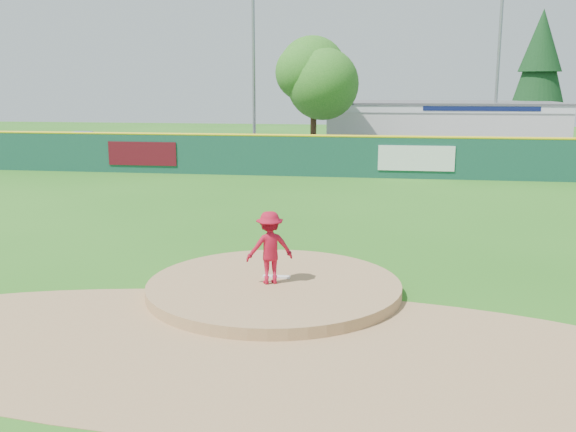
# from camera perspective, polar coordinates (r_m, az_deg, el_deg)

# --- Properties ---
(ground) EXTENTS (120.00, 120.00, 0.00)m
(ground) POSITION_cam_1_polar(r_m,az_deg,el_deg) (14.07, -1.24, -6.82)
(ground) COLOR #286B19
(ground) RESTS_ON ground
(pitchers_mound) EXTENTS (5.50, 5.50, 0.50)m
(pitchers_mound) POSITION_cam_1_polar(r_m,az_deg,el_deg) (14.07, -1.24, -6.82)
(pitchers_mound) COLOR #9E774C
(pitchers_mound) RESTS_ON ground
(pitching_rubber) EXTENTS (0.60, 0.15, 0.04)m
(pitching_rubber) POSITION_cam_1_polar(r_m,az_deg,el_deg) (14.27, -1.04, -5.42)
(pitching_rubber) COLOR white
(pitching_rubber) RESTS_ON pitchers_mound
(infield_dirt_arc) EXTENTS (15.40, 15.40, 0.01)m
(infield_dirt_arc) POSITION_cam_1_polar(r_m,az_deg,el_deg) (11.31, -3.92, -11.54)
(infield_dirt_arc) COLOR #9E774C
(infield_dirt_arc) RESTS_ON ground
(parking_lot) EXTENTS (44.00, 16.00, 0.02)m
(parking_lot) POSITION_cam_1_polar(r_m,az_deg,el_deg) (40.45, 5.40, 5.26)
(parking_lot) COLOR #38383A
(parking_lot) RESTS_ON ground
(pitcher) EXTENTS (1.16, 0.94, 1.57)m
(pitcher) POSITION_cam_1_polar(r_m,az_deg,el_deg) (13.70, -1.63, -2.82)
(pitcher) COLOR #A40E25
(pitcher) RESTS_ON pitchers_mound
(van) EXTENTS (5.58, 3.09, 1.48)m
(van) POSITION_cam_1_polar(r_m,az_deg,el_deg) (38.54, 2.60, 6.10)
(van) COLOR silver
(van) RESTS_ON parking_lot
(pool_building_grp) EXTENTS (15.20, 8.20, 3.31)m
(pool_building_grp) POSITION_cam_1_polar(r_m,az_deg,el_deg) (45.37, 13.48, 7.77)
(pool_building_grp) COLOR silver
(pool_building_grp) RESTS_ON ground
(fence_banners) EXTENTS (17.31, 0.04, 1.20)m
(fence_banners) POSITION_cam_1_polar(r_m,az_deg,el_deg) (31.72, -1.19, 5.37)
(fence_banners) COLOR #550C16
(fence_banners) RESTS_ON ground
(playground_slide) EXTENTS (1.12, 3.15, 1.74)m
(playground_slide) POSITION_cam_1_polar(r_m,az_deg,el_deg) (39.78, -17.97, 5.90)
(playground_slide) COLOR #1724C3
(playground_slide) RESTS_ON ground
(outfield_fence) EXTENTS (40.00, 0.14, 2.07)m
(outfield_fence) POSITION_cam_1_polar(r_m,az_deg,el_deg) (31.41, 4.45, 5.43)
(outfield_fence) COLOR #154436
(outfield_fence) RESTS_ON ground
(deciduous_tree) EXTENTS (5.60, 5.60, 7.36)m
(deciduous_tree) POSITION_cam_1_polar(r_m,az_deg,el_deg) (38.39, 2.30, 11.76)
(deciduous_tree) COLOR #382314
(deciduous_tree) RESTS_ON ground
(conifer_tree) EXTENTS (4.40, 4.40, 9.50)m
(conifer_tree) POSITION_cam_1_polar(r_m,az_deg,el_deg) (50.30, 21.47, 12.07)
(conifer_tree) COLOR #382314
(conifer_tree) RESTS_ON ground
(light_pole_left) EXTENTS (1.75, 0.25, 11.00)m
(light_pole_left) POSITION_cam_1_polar(r_m,az_deg,el_deg) (41.03, -3.08, 13.83)
(light_pole_left) COLOR gray
(light_pole_left) RESTS_ON ground
(light_pole_right) EXTENTS (1.75, 0.25, 10.00)m
(light_pole_right) POSITION_cam_1_polar(r_m,az_deg,el_deg) (42.68, 18.16, 12.52)
(light_pole_right) COLOR gray
(light_pole_right) RESTS_ON ground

